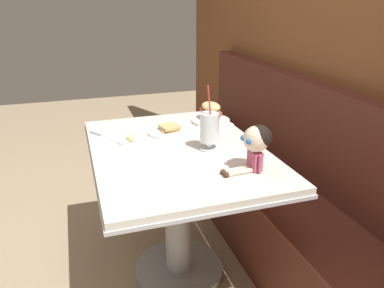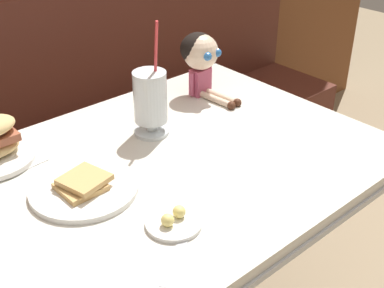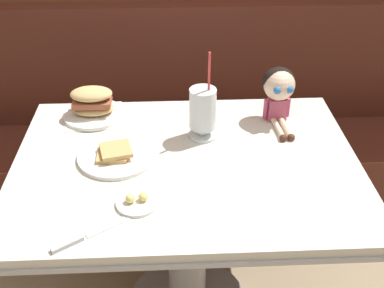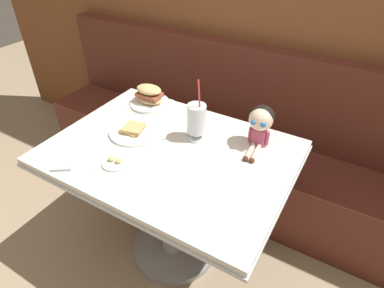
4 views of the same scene
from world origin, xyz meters
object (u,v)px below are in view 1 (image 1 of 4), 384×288
(sandwich_plate, at_px, (211,114))
(butter_knife, at_px, (100,135))
(seated_doll, at_px, (256,141))
(toast_plate, at_px, (171,131))
(butter_saucer, at_px, (130,141))
(milkshake_glass, at_px, (209,129))

(sandwich_plate, height_order, butter_knife, sandwich_plate)
(butter_knife, distance_m, seated_doll, 0.86)
(sandwich_plate, height_order, seated_doll, seated_doll)
(butter_knife, relative_size, seated_doll, 0.93)
(toast_plate, distance_m, sandwich_plate, 0.29)
(toast_plate, xyz_separation_m, butter_saucer, (0.08, -0.23, -0.00))
(milkshake_glass, height_order, butter_saucer, milkshake_glass)
(toast_plate, bearing_deg, seated_doll, 21.26)
(butter_saucer, distance_m, butter_knife, 0.19)
(butter_saucer, bearing_deg, toast_plate, 108.70)
(seated_doll, bearing_deg, butter_saucer, -137.11)
(toast_plate, height_order, butter_saucer, toast_plate)
(butter_knife, height_order, seated_doll, seated_doll)
(toast_plate, distance_m, butter_knife, 0.37)
(sandwich_plate, relative_size, seated_doll, 0.99)
(butter_saucer, relative_size, butter_knife, 0.58)
(sandwich_plate, bearing_deg, butter_saucer, -69.92)
(butter_knife, bearing_deg, butter_saucer, 43.38)
(butter_saucer, bearing_deg, seated_doll, 42.89)
(milkshake_glass, xyz_separation_m, seated_doll, (0.27, 0.10, 0.03))
(toast_plate, distance_m, butter_saucer, 0.24)
(milkshake_glass, distance_m, butter_knife, 0.60)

